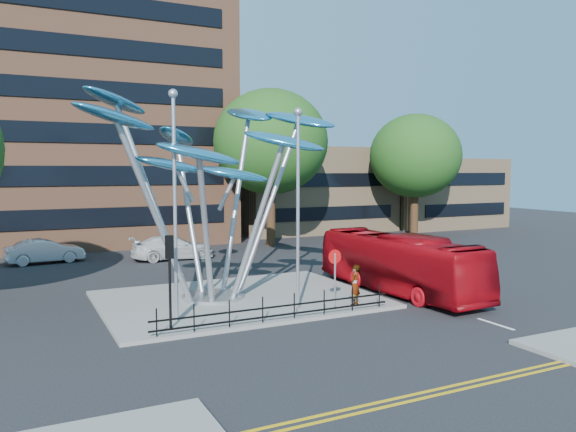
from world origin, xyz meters
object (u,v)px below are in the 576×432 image
pedestrian (355,285)px  traffic_light_island (170,262)px  parked_car_mid (45,251)px  street_lamp_left (175,185)px  parked_car_right (173,248)px  leaf_sculpture (209,149)px  tree_right (271,142)px  street_lamp_right (298,190)px  no_entry_sign_island (335,268)px  red_bus (399,263)px  tree_far (415,156)px

pedestrian → traffic_light_island: bearing=-35.5°
parked_car_mid → street_lamp_left: bearing=-175.2°
traffic_light_island → parked_car_right: bearing=74.9°
street_lamp_left → leaf_sculpture: bearing=52.6°
street_lamp_left → parked_car_mid: (-3.74, 17.53, -4.59)m
leaf_sculpture → traffic_light_island: 6.65m
leaf_sculpture → parked_car_mid: size_ratio=2.73×
parked_car_mid → parked_car_right: size_ratio=0.87×
tree_right → street_lamp_right: bearing=-111.5°
street_lamp_right → no_entry_sign_island: bearing=-17.9°
traffic_light_island → leaf_sculpture: bearing=55.0°
street_lamp_left → street_lamp_right: size_ratio=1.06×
traffic_light_island → pedestrian: (7.99, 0.00, -1.60)m
tree_right → street_lamp_right: tree_right is taller
traffic_light_island → parked_car_right: 17.11m
leaf_sculpture → red_bus: size_ratio=1.24×
tree_far → parked_car_right: 23.63m
street_lamp_left → pedestrian: bearing=-7.6°
traffic_light_island → parked_car_mid: bearing=99.9°
traffic_light_island → red_bus: bearing=8.3°
no_entry_sign_island → pedestrian: 1.27m
leaf_sculpture → street_lamp_right: (2.57, -3.68, -1.78)m
traffic_light_island → parked_car_mid: size_ratio=0.74×
tree_far → red_bus: size_ratio=1.06×
tree_right → leaf_sculpture: (-10.07, -15.32, -1.16)m
tree_far → parked_car_mid: 30.91m
red_bus → tree_far: bearing=47.4°
no_entry_sign_island → street_lamp_right: bearing=162.1°
leaf_sculpture → street_lamp_right: size_ratio=1.53×
parked_car_right → parked_car_mid: bearing=74.3°
no_entry_sign_island → red_bus: size_ratio=0.24×
tree_far → parked_car_mid: size_ratio=2.32×
no_entry_sign_island → red_bus: (4.60, 1.67, -0.39)m
street_lamp_left → red_bus: bearing=3.5°
no_entry_sign_island → parked_car_mid: size_ratio=0.53×
tree_right → street_lamp_right: size_ratio=1.46×
tree_right → pedestrian: 21.32m
red_bus → pedestrian: red_bus is taller
parked_car_right → red_bus: bearing=-154.4°
tree_right → parked_car_right: 11.64m
traffic_light_island → pedestrian: traffic_light_island is taller
tree_far → pedestrian: tree_far is taller
tree_right → leaf_sculpture: tree_right is taller
leaf_sculpture → no_entry_sign_island: leaf_sculpture is taller
street_lamp_left → no_entry_sign_island: street_lamp_left is taller
leaf_sculpture → street_lamp_right: 4.83m
red_bus → parked_car_mid: (-14.84, 16.85, -0.66)m
leaf_sculpture → traffic_light_island: leaf_sculpture is taller
parked_car_right → street_lamp_left: bearing=165.3°
leaf_sculpture → no_entry_sign_island: size_ratio=5.19×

